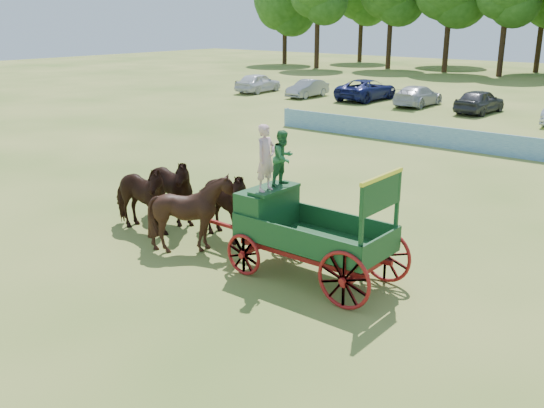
% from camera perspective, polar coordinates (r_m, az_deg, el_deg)
% --- Properties ---
extents(ground, '(160.00, 160.00, 0.00)m').
position_cam_1_polar(ground, '(14.82, 1.19, -8.08)').
color(ground, tan).
rests_on(ground, ground).
extents(horse_lead_left, '(2.65, 1.27, 2.21)m').
position_cam_1_polar(horse_lead_left, '(18.71, -12.49, 0.60)').
color(horse_lead_left, black).
rests_on(horse_lead_left, ground).
extents(horse_lead_right, '(2.65, 1.26, 2.21)m').
position_cam_1_polar(horse_lead_right, '(19.38, -9.97, 1.33)').
color(horse_lead_right, black).
rests_on(horse_lead_right, ground).
extents(horse_wheel_left, '(2.03, 1.81, 2.21)m').
position_cam_1_polar(horse_wheel_left, '(16.96, -7.39, -0.85)').
color(horse_wheel_left, black).
rests_on(horse_wheel_left, ground).
extents(horse_wheel_right, '(2.76, 1.54, 2.21)m').
position_cam_1_polar(horse_wheel_right, '(17.70, -4.83, 0.00)').
color(horse_wheel_right, black).
rests_on(horse_wheel_right, ground).
extents(farm_dray, '(6.00, 2.00, 3.83)m').
position_cam_1_polar(farm_dray, '(15.31, 1.78, -0.72)').
color(farm_dray, '#A41F10').
rests_on(farm_dray, ground).
extents(sponsor_banner, '(26.00, 0.08, 1.05)m').
position_cam_1_polar(sponsor_banner, '(30.59, 20.89, 5.20)').
color(sponsor_banner, '#1C5F9C').
rests_on(sponsor_banner, ground).
extents(parked_cars, '(41.34, 8.28, 1.64)m').
position_cam_1_polar(parked_cars, '(43.46, 19.66, 8.98)').
color(parked_cars, silver).
rests_on(parked_cars, ground).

